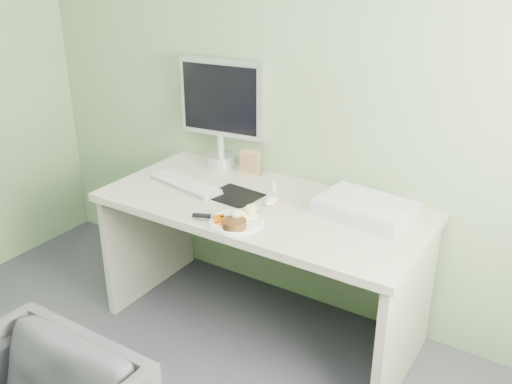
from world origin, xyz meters
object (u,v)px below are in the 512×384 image
Objects in this scene: desk at (262,236)px; scanner at (365,209)px; plate at (237,222)px; monitor at (222,107)px.

scanner is (0.47, 0.14, 0.22)m from desk.
monitor is at bearing 130.02° from plate.
desk is at bearing -41.65° from monitor.
plate reaches higher than desk.
monitor reaches higher than plate.
scanner is (0.45, 0.39, 0.03)m from plate.
desk is 0.76m from monitor.
plate is 0.42× the size of monitor.
monitor reaches higher than desk.
plate is 0.81m from monitor.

